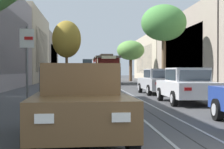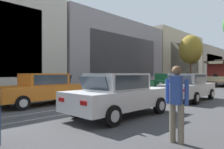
{
  "view_description": "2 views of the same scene",
  "coord_description": "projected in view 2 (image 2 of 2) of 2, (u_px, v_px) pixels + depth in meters",
  "views": [
    {
      "loc": [
        -2.21,
        -4.69,
        1.43
      ],
      "look_at": [
        -0.19,
        20.99,
        1.17
      ],
      "focal_mm": 53.66,
      "sensor_mm": 36.0,
      "label": 1
    },
    {
      "loc": [
        7.21,
        4.17,
        1.57
      ],
      "look_at": [
        -2.02,
        13.98,
        1.51
      ],
      "focal_mm": 32.55,
      "sensor_mm": 36.0,
      "label": 2
    }
  ],
  "objects": [
    {
      "name": "parked_car_silver_mid_right",
      "position": [
        188.0,
        87.0,
        11.9
      ],
      "size": [
        2.1,
        4.4,
        1.58
      ],
      "color": "#B7B7BC",
      "rests_on": "ground"
    },
    {
      "name": "ground_plane",
      "position": [
        208.0,
        89.0,
        21.2
      ],
      "size": [
        165.57,
        165.57,
        0.0
      ],
      "primitive_type": "plane",
      "color": "#424244"
    },
    {
      "name": "pedestrian_on_right_pavement",
      "position": [
        179.0,
        78.0,
        32.53
      ],
      "size": [
        0.55,
        0.36,
        1.66
      ],
      "color": "#4C4233",
      "rests_on": "ground"
    },
    {
      "name": "parked_car_orange_second_left",
      "position": [
        42.0,
        89.0,
        10.23
      ],
      "size": [
        2.04,
        4.38,
        1.58
      ],
      "color": "orange",
      "rests_on": "ground"
    },
    {
      "name": "building_facade_left",
      "position": [
        151.0,
        57.0,
        32.25
      ],
      "size": [
        5.53,
        65.93,
        8.88
      ],
      "color": "beige",
      "rests_on": "ground"
    },
    {
      "name": "trolley_track_rails",
      "position": [
        221.0,
        87.0,
        24.57
      ],
      "size": [
        1.14,
        74.23,
        0.01
      ],
      "color": "gray",
      "rests_on": "ground"
    },
    {
      "name": "parked_car_green_mid_left",
      "position": [
        128.0,
        84.0,
        15.12
      ],
      "size": [
        2.07,
        4.39,
        1.58
      ],
      "color": "#1E6038",
      "rests_on": "ground"
    },
    {
      "name": "parked_car_green_fourth_left",
      "position": [
        166.0,
        82.0,
        19.52
      ],
      "size": [
        2.12,
        4.41,
        1.58
      ],
      "color": "#1E6038",
      "rests_on": "ground"
    },
    {
      "name": "parked_car_white_second_right",
      "position": [
        119.0,
        94.0,
        7.54
      ],
      "size": [
        2.03,
        4.37,
        1.58
      ],
      "color": "silver",
      "rests_on": "ground"
    },
    {
      "name": "street_tree_kerb_left_second",
      "position": [
        191.0,
        50.0,
        28.63
      ],
      "size": [
        3.2,
        3.06,
        7.04
      ],
      "color": "brown",
      "rests_on": "ground"
    },
    {
      "name": "pedestrian_on_left_pavement",
      "position": [
        177.0,
        99.0,
        4.58
      ],
      "size": [
        0.55,
        0.4,
        1.75
      ],
      "color": "slate",
      "rests_on": "ground"
    }
  ]
}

